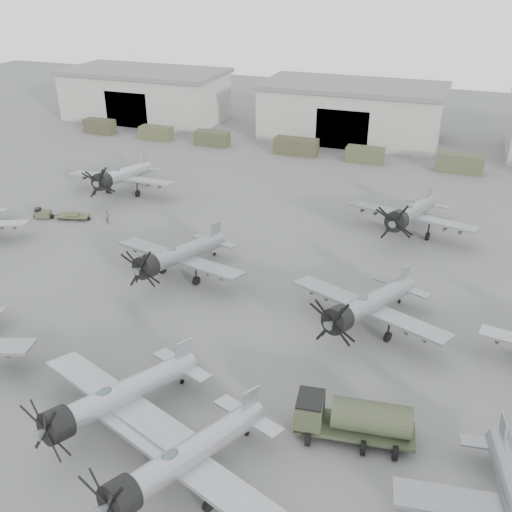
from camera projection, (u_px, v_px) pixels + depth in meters
The scene contains 18 objects.
ground at pixel (176, 351), 42.50m from camera, with size 220.00×220.00×0.00m, color #525250.
hangar_left at pixel (146, 94), 103.81m from camera, with size 29.00×14.80×8.70m.
hangar_center at pixel (352, 111), 92.10m from camera, with size 29.00×14.80×8.70m.
support_truck_0 at pixel (100, 126), 96.01m from camera, with size 5.25×2.20×2.34m, color #3A3926.
support_truck_1 at pixel (156, 133), 92.74m from camera, with size 5.41×2.20×2.09m, color #46472E.
support_truck_2 at pixel (212, 138), 89.64m from camera, with size 5.48×2.20×2.25m, color #3B3F29.
support_truck_3 at pixel (296, 146), 85.33m from camera, with size 6.54×2.20×2.48m, color #3C3C27.
support_truck_4 at pixel (365, 155), 82.21m from camera, with size 5.40×2.20×2.17m, color #42452D.
support_truck_5 at pixel (460, 163), 78.09m from camera, with size 6.24×2.20×2.56m, color #40462D.
aircraft_near_1 at pixel (114, 398), 34.51m from camera, with size 12.77×11.51×5.14m.
aircraft_mid_1 at pixel (177, 256), 51.09m from camera, with size 13.27×11.94×5.27m.
aircraft_mid_2 at pixel (366, 306), 43.67m from camera, with size 13.12×11.85×5.31m.
aircraft_far_0 at pixel (121, 176), 69.83m from camera, with size 13.65×12.28×5.47m.
aircraft_far_1 at pixel (410, 214), 59.31m from camera, with size 13.95×12.56×5.54m.
aircraft_extra_407 at pixel (180, 461), 30.20m from camera, with size 12.77×11.51×5.14m.
fuel_tanker at pixel (354, 417), 34.14m from camera, with size 7.40×3.95×2.76m.
tug_trailer at pixel (55, 215), 64.26m from camera, with size 6.17×2.63×1.23m.
ground_crew at pixel (108, 217), 62.86m from camera, with size 0.58×0.38×1.59m, color #43452D.
Camera 1 is at (17.59, -30.24, 25.87)m, focal length 40.00 mm.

